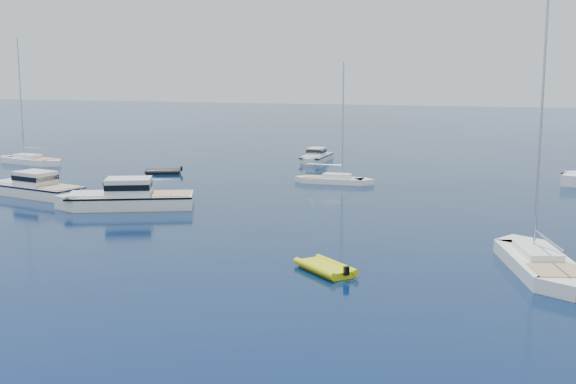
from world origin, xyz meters
name	(u,v)px	position (x,y,z in m)	size (l,w,h in m)	color
motor_cruiser_centre	(127,208)	(-19.34, 28.39, 0.00)	(3.45, 11.27, 2.96)	silver
motor_cruiser_far_l	(35,196)	(-29.67, 30.69, 0.00)	(3.11, 10.16, 2.67)	silver
motor_cruiser_horizon	(316,161)	(-13.96, 60.77, 0.00)	(2.36, 7.71, 2.02)	silver
sailboat_mid_r	(539,270)	(10.81, 20.04, 0.00)	(2.94, 11.30, 16.61)	white
sailboat_centre	(334,183)	(-7.57, 45.55, 0.00)	(2.07, 7.95, 11.69)	white
sailboat_far_l	(31,164)	(-43.94, 48.19, 0.00)	(2.58, 9.93, 14.60)	white
tender_yellow	(325,272)	(0.18, 16.10, 0.00)	(2.09, 3.84, 0.95)	#C9D00C
tender_grey_far	(163,174)	(-25.79, 45.91, 0.00)	(2.06, 3.77, 0.95)	black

